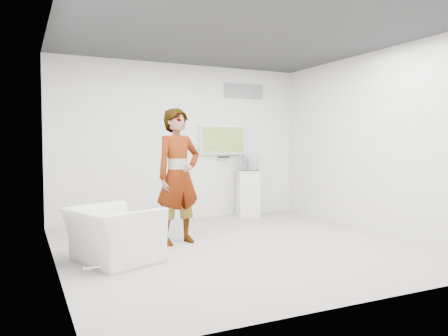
{
  "coord_description": "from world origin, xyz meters",
  "views": [
    {
      "loc": [
        -2.87,
        -5.52,
        1.46
      ],
      "look_at": [
        0.01,
        0.6,
        1.09
      ],
      "focal_mm": 35.0,
      "sensor_mm": 36.0,
      "label": 1
    }
  ],
  "objects_px": {
    "person": "(178,176)",
    "pedestal": "(248,194)",
    "tv": "(223,140)",
    "armchair": "(113,235)",
    "floor_uplight": "(238,209)"
  },
  "relations": [
    {
      "from": "person",
      "to": "pedestal",
      "type": "xyz_separation_m",
      "value": [
        2.05,
        1.64,
        -0.53
      ]
    },
    {
      "from": "tv",
      "to": "person",
      "type": "height_order",
      "value": "person"
    },
    {
      "from": "armchair",
      "to": "tv",
      "type": "bearing_deg",
      "value": -66.77
    },
    {
      "from": "tv",
      "to": "person",
      "type": "relative_size",
      "value": 0.5
    },
    {
      "from": "tv",
      "to": "pedestal",
      "type": "xyz_separation_m",
      "value": [
        0.44,
        -0.28,
        -1.08
      ]
    },
    {
      "from": "tv",
      "to": "armchair",
      "type": "distance_m",
      "value": 3.9
    },
    {
      "from": "armchair",
      "to": "pedestal",
      "type": "relative_size",
      "value": 1.13
    },
    {
      "from": "person",
      "to": "floor_uplight",
      "type": "height_order",
      "value": "person"
    },
    {
      "from": "tv",
      "to": "floor_uplight",
      "type": "bearing_deg",
      "value": -17.45
    },
    {
      "from": "pedestal",
      "to": "floor_uplight",
      "type": "xyz_separation_m",
      "value": [
        -0.13,
        0.19,
        -0.33
      ]
    },
    {
      "from": "person",
      "to": "pedestal",
      "type": "height_order",
      "value": "person"
    },
    {
      "from": "tv",
      "to": "person",
      "type": "xyz_separation_m",
      "value": [
        -1.62,
        -1.93,
        -0.56
      ]
    },
    {
      "from": "person",
      "to": "pedestal",
      "type": "distance_m",
      "value": 2.68
    },
    {
      "from": "armchair",
      "to": "floor_uplight",
      "type": "xyz_separation_m",
      "value": [
        3.0,
        2.46,
        -0.21
      ]
    },
    {
      "from": "pedestal",
      "to": "floor_uplight",
      "type": "distance_m",
      "value": 0.4
    }
  ]
}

